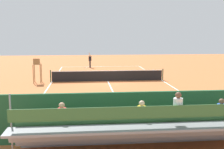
{
  "coord_description": "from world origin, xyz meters",
  "views": [
    {
      "loc": [
        2.0,
        24.67,
        4.33
      ],
      "look_at": [
        0.0,
        4.0,
        1.2
      ],
      "focal_mm": 44.39,
      "sensor_mm": 36.0,
      "label": 1
    }
  ],
  "objects_px": {
    "umpire_chair": "(37,68)",
    "tennis_net": "(108,76)",
    "equipment_bag": "(144,130)",
    "courtside_bench": "(175,120)",
    "bleacher_stand": "(145,129)",
    "tennis_racket": "(86,68)",
    "tennis_ball_near": "(94,70)",
    "tennis_player": "(90,60)"
  },
  "relations": [
    {
      "from": "tennis_player",
      "to": "tennis_ball_near",
      "type": "relative_size",
      "value": 29.18
    },
    {
      "from": "tennis_ball_near",
      "to": "tennis_net",
      "type": "bearing_deg",
      "value": 97.79
    },
    {
      "from": "umpire_chair",
      "to": "tennis_racket",
      "type": "distance_m",
      "value": 11.12
    },
    {
      "from": "courtside_bench",
      "to": "equipment_bag",
      "type": "xyz_separation_m",
      "value": [
        1.4,
        0.13,
        -0.38
      ]
    },
    {
      "from": "bleacher_stand",
      "to": "tennis_ball_near",
      "type": "distance_m",
      "value": 23.1
    },
    {
      "from": "bleacher_stand",
      "to": "equipment_bag",
      "type": "height_order",
      "value": "bleacher_stand"
    },
    {
      "from": "bleacher_stand",
      "to": "tennis_player",
      "type": "xyz_separation_m",
      "value": [
        1.51,
        -25.36,
        0.08
      ]
    },
    {
      "from": "bleacher_stand",
      "to": "tennis_racket",
      "type": "height_order",
      "value": "bleacher_stand"
    },
    {
      "from": "tennis_net",
      "to": "courtside_bench",
      "type": "relative_size",
      "value": 5.72
    },
    {
      "from": "tennis_net",
      "to": "umpire_chair",
      "type": "relative_size",
      "value": 4.81
    },
    {
      "from": "bleacher_stand",
      "to": "tennis_net",
      "type": "bearing_deg",
      "value": -89.64
    },
    {
      "from": "equipment_bag",
      "to": "tennis_ball_near",
      "type": "height_order",
      "value": "equipment_bag"
    },
    {
      "from": "tennis_net",
      "to": "courtside_bench",
      "type": "distance_m",
      "value": 13.4
    },
    {
      "from": "tennis_net",
      "to": "bleacher_stand",
      "type": "distance_m",
      "value": 15.35
    },
    {
      "from": "courtside_bench",
      "to": "tennis_ball_near",
      "type": "relative_size",
      "value": 27.27
    },
    {
      "from": "courtside_bench",
      "to": "umpire_chair",
      "type": "bearing_deg",
      "value": -58.18
    },
    {
      "from": "equipment_bag",
      "to": "tennis_racket",
      "type": "bearing_deg",
      "value": -84.11
    },
    {
      "from": "umpire_chair",
      "to": "tennis_ball_near",
      "type": "bearing_deg",
      "value": -122.89
    },
    {
      "from": "umpire_chair",
      "to": "tennis_net",
      "type": "bearing_deg",
      "value": -177.74
    },
    {
      "from": "umpire_chair",
      "to": "courtside_bench",
      "type": "distance_m",
      "value": 15.35
    },
    {
      "from": "umpire_chair",
      "to": "bleacher_stand",
      "type": "bearing_deg",
      "value": 112.63
    },
    {
      "from": "bleacher_stand",
      "to": "umpire_chair",
      "type": "height_order",
      "value": "bleacher_stand"
    },
    {
      "from": "tennis_player",
      "to": "umpire_chair",
      "type": "bearing_deg",
      "value": 65.01
    },
    {
      "from": "tennis_net",
      "to": "courtside_bench",
      "type": "height_order",
      "value": "tennis_net"
    },
    {
      "from": "umpire_chair",
      "to": "courtside_bench",
      "type": "height_order",
      "value": "umpire_chair"
    },
    {
      "from": "equipment_bag",
      "to": "bleacher_stand",
      "type": "bearing_deg",
      "value": 78.77
    },
    {
      "from": "bleacher_stand",
      "to": "tennis_racket",
      "type": "bearing_deg",
      "value": -85.43
    },
    {
      "from": "tennis_net",
      "to": "tennis_racket",
      "type": "xyz_separation_m",
      "value": [
        1.93,
        -9.93,
        -0.49
      ]
    },
    {
      "from": "courtside_bench",
      "to": "equipment_bag",
      "type": "distance_m",
      "value": 1.46
    },
    {
      "from": "tennis_racket",
      "to": "tennis_net",
      "type": "bearing_deg",
      "value": 100.97
    },
    {
      "from": "bleacher_stand",
      "to": "equipment_bag",
      "type": "xyz_separation_m",
      "value": [
        -0.39,
        -1.95,
        -0.75
      ]
    },
    {
      "from": "bleacher_stand",
      "to": "courtside_bench",
      "type": "distance_m",
      "value": 2.76
    },
    {
      "from": "tennis_net",
      "to": "tennis_racket",
      "type": "relative_size",
      "value": 18.07
    },
    {
      "from": "bleacher_stand",
      "to": "courtside_bench",
      "type": "height_order",
      "value": "bleacher_stand"
    },
    {
      "from": "tennis_net",
      "to": "tennis_racket",
      "type": "bearing_deg",
      "value": -79.03
    },
    {
      "from": "umpire_chair",
      "to": "tennis_player",
      "type": "bearing_deg",
      "value": -114.99
    },
    {
      "from": "tennis_racket",
      "to": "tennis_player",
      "type": "bearing_deg",
      "value": -170.64
    },
    {
      "from": "tennis_net",
      "to": "equipment_bag",
      "type": "height_order",
      "value": "tennis_net"
    },
    {
      "from": "tennis_net",
      "to": "tennis_racket",
      "type": "distance_m",
      "value": 10.13
    },
    {
      "from": "courtside_bench",
      "to": "tennis_ball_near",
      "type": "bearing_deg",
      "value": -82.02
    },
    {
      "from": "tennis_net",
      "to": "tennis_player",
      "type": "relative_size",
      "value": 5.35
    },
    {
      "from": "courtside_bench",
      "to": "tennis_ball_near",
      "type": "distance_m",
      "value": 21.19
    }
  ]
}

